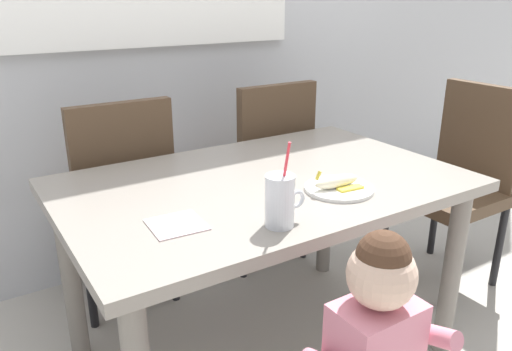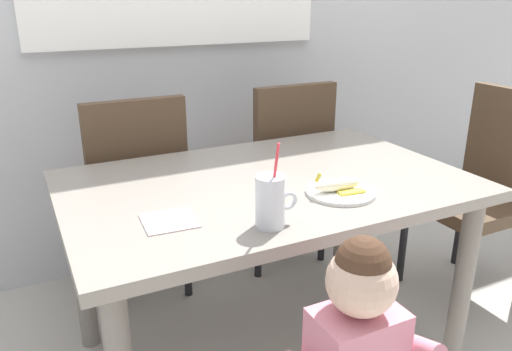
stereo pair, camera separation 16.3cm
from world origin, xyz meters
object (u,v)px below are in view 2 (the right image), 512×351
object	(u,v)px
dining_chair_far	(485,182)
milk_cup	(271,204)
dining_chair_right	(282,164)
paper_napkin	(169,221)
snack_plate	(341,192)
dining_table	(267,206)
dining_chair_left	(135,188)
peeled_banana	(339,185)

from	to	relation	value
dining_chair_far	milk_cup	xyz separation A→B (m)	(-1.29, -0.33, 0.26)
dining_chair_right	paper_napkin	distance (m)	1.18
milk_cup	snack_plate	bearing A→B (deg)	19.70
dining_table	dining_chair_left	size ratio (longest dim) A/B	1.45
dining_table	peeled_banana	xyz separation A→B (m)	(0.15, -0.22, 0.13)
dining_table	dining_chair_left	xyz separation A→B (m)	(-0.33, 0.64, -0.10)
dining_table	paper_napkin	distance (m)	0.46
snack_plate	peeled_banana	distance (m)	0.03
peeled_banana	dining_chair_left	bearing A→B (deg)	119.32
paper_napkin	snack_plate	bearing A→B (deg)	-4.29
dining_chair_left	snack_plate	distance (m)	1.01
dining_chair_left	milk_cup	size ratio (longest dim) A/B	3.83
dining_chair_far	milk_cup	world-z (taller)	milk_cup
snack_plate	paper_napkin	xyz separation A→B (m)	(-0.57, 0.04, -0.00)
paper_napkin	dining_chair_far	bearing A→B (deg)	6.42
dining_chair_far	snack_plate	xyz separation A→B (m)	(-0.97, -0.22, 0.20)
dining_table	snack_plate	xyz separation A→B (m)	(0.16, -0.22, 0.10)
dining_chair_left	peeled_banana	bearing A→B (deg)	119.32
dining_chair_right	paper_napkin	world-z (taller)	dining_chair_right
dining_chair_right	peeled_banana	size ratio (longest dim) A/B	5.53
peeled_banana	paper_napkin	world-z (taller)	peeled_banana
dining_chair_left	snack_plate	xyz separation A→B (m)	(0.49, -0.86, 0.20)
dining_chair_right	dining_chair_left	bearing A→B (deg)	0.25
milk_cup	dining_chair_right	bearing A→B (deg)	58.98
dining_table	snack_plate	size ratio (longest dim) A/B	6.07
dining_chair_far	dining_chair_right	bearing A→B (deg)	-132.36
snack_plate	paper_napkin	distance (m)	0.57
milk_cup	snack_plate	xyz separation A→B (m)	(0.32, 0.11, -0.06)
milk_cup	paper_napkin	size ratio (longest dim) A/B	1.67
dining_chair_left	dining_chair_far	distance (m)	1.59
dining_chair_left	milk_cup	distance (m)	1.02
dining_chair_left	paper_napkin	distance (m)	0.84
peeled_banana	dining_chair_far	bearing A→B (deg)	12.37
dining_table	dining_chair_left	bearing A→B (deg)	117.57
milk_cup	paper_napkin	distance (m)	0.30
snack_plate	dining_table	bearing A→B (deg)	125.38
milk_cup	snack_plate	distance (m)	0.35
snack_plate	paper_napkin	bearing A→B (deg)	175.71
dining_chair_far	paper_napkin	world-z (taller)	dining_chair_far
milk_cup	peeled_banana	distance (m)	0.34
dining_table	peeled_banana	bearing A→B (deg)	-55.94
milk_cup	peeled_banana	xyz separation A→B (m)	(0.31, 0.12, -0.04)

